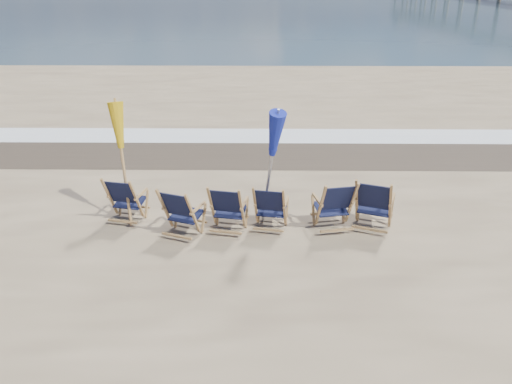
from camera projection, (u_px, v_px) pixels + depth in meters
surf_foam at (259, 136)px, 14.77m from camera, size 200.00×1.40×0.01m
wet_sand_strip at (258, 153)px, 13.40m from camera, size 200.00×2.60×0.00m
beach_chair_0 at (137, 201)px, 9.42m from camera, size 0.78×0.84×1.00m
beach_chair_1 at (193, 216)px, 8.85m from camera, size 0.87×0.92×1.02m
beach_chair_2 at (242, 211)px, 9.04m from camera, size 0.77×0.84×1.01m
beach_chair_3 at (284, 210)px, 9.14m from camera, size 0.74×0.80×0.97m
beach_chair_4 at (352, 205)px, 9.19m from camera, size 0.82×0.89×1.07m
beach_chair_5 at (390, 208)px, 9.06m from camera, size 0.94×0.99×1.10m
umbrella_yellow at (120, 133)px, 9.08m from camera, size 0.30×0.30×2.33m
umbrella_blue at (270, 132)px, 8.68m from camera, size 0.30×0.30×2.46m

